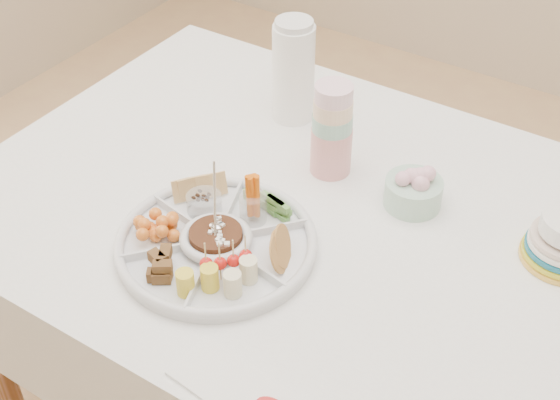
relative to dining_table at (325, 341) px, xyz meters
The scene contains 12 objects.
dining_table is the anchor object (origin of this frame).
party_tray 0.47m from the dining_table, 124.61° to the right, with size 0.38×0.38×0.04m, color white.
bean_dip 0.48m from the dining_table, 124.61° to the right, with size 0.10×0.10×0.04m, color #42200E.
tortillas 0.45m from the dining_table, 95.76° to the right, with size 0.09×0.09×0.05m, color olive, non-canonical shape.
carrot_cucumber 0.46m from the dining_table, 147.50° to the right, with size 0.11×0.11×0.10m, color #DC5D0A, non-canonical shape.
pita_raisins 0.50m from the dining_table, 153.92° to the right, with size 0.10×0.10×0.05m, color tan, non-canonical shape.
cherries 0.55m from the dining_table, 136.96° to the right, with size 0.11×0.11×0.05m, color orange, non-canonical shape.
granola_chunks 0.55m from the dining_table, 116.32° to the right, with size 0.09×0.09×0.04m, color brown, non-canonical shape.
banana_tomato 0.52m from the dining_table, 97.95° to the right, with size 0.11×0.11×0.09m, color #D6B856, non-canonical shape.
cup_stack 0.53m from the dining_table, 121.33° to the left, with size 0.09×0.09×0.24m, color #ACCDA5.
thermos 0.63m from the dining_table, 134.06° to the left, with size 0.10×0.10×0.25m, color white.
flower_bowl 0.46m from the dining_table, 47.58° to the left, with size 0.12×0.12×0.09m, color #AEDFC5.
Camera 1 is at (0.56, -1.05, 1.78)m, focal length 50.00 mm.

